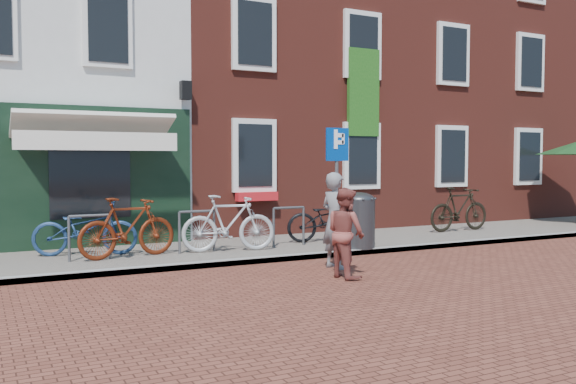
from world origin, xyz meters
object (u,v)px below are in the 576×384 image
bicycle_2 (85,229)px  bicycle_3 (229,223)px  woman (335,220)px  bicycle_4 (330,219)px  bicycle_5 (459,209)px  bicycle_1 (128,228)px  parking_sign (337,166)px  boy (346,233)px  litter_bin (359,217)px

bicycle_2 → bicycle_3: size_ratio=1.03×
woman → bicycle_4: size_ratio=0.88×
bicycle_5 → bicycle_3: bearing=94.5°
bicycle_3 → bicycle_1: bearing=96.6°
parking_sign → woman: 1.76m
boy → bicycle_3: (-0.89, 2.85, -0.07)m
bicycle_4 → bicycle_5: size_ratio=1.03×
bicycle_1 → bicycle_4: 4.43m
parking_sign → boy: (-1.09, -2.04, -1.04)m
bicycle_4 → bicycle_3: bearing=113.1°
bicycle_4 → bicycle_5: bicycle_5 is taller
bicycle_5 → parking_sign: bearing=106.5°
woman → bicycle_2: size_ratio=0.88×
bicycle_1 → bicycle_5: size_ratio=1.00×
boy → bicycle_3: boy is taller
bicycle_1 → bicycle_5: bearing=-97.3°
bicycle_3 → litter_bin: bearing=-96.1°
litter_bin → bicycle_3: size_ratio=0.65×
litter_bin → parking_sign: 1.19m
woman → boy: bearing=148.2°
bicycle_4 → parking_sign: bearing=171.3°
bicycle_3 → parking_sign: bearing=-101.9°
woman → bicycle_3: size_ratio=0.91×
litter_bin → bicycle_5: size_ratio=0.65×
litter_bin → bicycle_1: litter_bin is taller
bicycle_1 → bicycle_4: bicycle_1 is taller
bicycle_2 → bicycle_5: (9.02, -0.23, 0.06)m
litter_bin → bicycle_3: (-2.55, 0.75, -0.07)m
bicycle_3 → bicycle_5: (6.44, 0.54, 0.00)m
bicycle_2 → bicycle_3: (2.58, -0.78, 0.06)m
bicycle_2 → bicycle_5: 9.02m
litter_bin → bicycle_4: litter_bin is taller
parking_sign → bicycle_1: 4.17m
litter_bin → bicycle_2: 5.35m
litter_bin → bicycle_3: 2.65m
bicycle_3 → bicycle_5: same height
bicycle_2 → parking_sign: bearing=-93.0°
parking_sign → bicycle_2: parking_sign is taller
woman → boy: 0.84m
litter_bin → bicycle_3: bearing=163.6°
parking_sign → bicycle_5: 4.79m
bicycle_2 → bicycle_4: (5.07, -0.47, 0.00)m
boy → bicycle_2: bearing=39.2°
bicycle_1 → bicycle_4: bearing=-97.9°
boy → bicycle_4: size_ratio=0.76×
bicycle_3 → bicycle_4: bearing=-72.7°
parking_sign → bicycle_1: bearing=166.5°
parking_sign → bicycle_1: size_ratio=1.31×
litter_bin → parking_sign: (-0.56, -0.06, 1.04)m
litter_bin → boy: 2.68m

